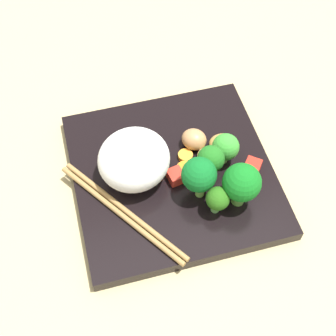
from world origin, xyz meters
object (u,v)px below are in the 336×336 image
(broccoli_floret_2, at_px, (218,199))
(square_plate, at_px, (173,174))
(rice_mound, at_px, (134,160))
(chopstick_pair, at_px, (122,212))
(carrot_slice_2, at_px, (218,195))

(broccoli_floret_2, bearing_deg, square_plate, 117.84)
(rice_mound, relative_size, broccoli_floret_2, 2.14)
(chopstick_pair, bearing_deg, rice_mound, 117.01)
(rice_mound, bearing_deg, square_plate, -6.78)
(rice_mound, bearing_deg, carrot_slice_2, -31.17)
(broccoli_floret_2, xyz_separation_m, chopstick_pair, (-0.12, 0.03, -0.02))
(square_plate, relative_size, broccoli_floret_2, 6.02)
(chopstick_pair, bearing_deg, broccoli_floret_2, 42.88)
(square_plate, bearing_deg, rice_mound, 173.22)
(square_plate, xyz_separation_m, chopstick_pair, (-0.08, -0.05, 0.01))
(broccoli_floret_2, bearing_deg, chopstick_pair, 167.89)
(rice_mound, bearing_deg, broccoli_floret_2, -41.50)
(square_plate, xyz_separation_m, rice_mound, (-0.05, 0.01, 0.05))
(rice_mound, xyz_separation_m, chopstick_pair, (-0.03, -0.05, -0.03))
(square_plate, distance_m, rice_mound, 0.07)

